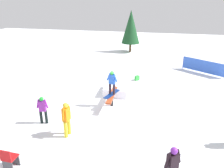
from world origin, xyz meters
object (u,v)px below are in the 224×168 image
bystander_black (172,166)px  folding_chair (9,159)px  backpack_on_snow (137,78)px  pine_tree_far (131,27)px  rail_feature (112,96)px  loose_snowboard_white (106,76)px  bystander_purple (43,109)px  main_rider_on_rail (112,83)px  bystander_orange (66,118)px

bystander_black → folding_chair: 5.48m
backpack_on_snow → pine_tree_far: bearing=-121.4°
rail_feature → loose_snowboard_white: size_ratio=1.50×
loose_snowboard_white → pine_tree_far: pine_tree_far is taller
bystander_purple → folding_chair: bearing=-94.9°
rail_feature → main_rider_on_rail: 0.76m
loose_snowboard_white → bystander_purple: bearing=74.1°
rail_feature → bystander_orange: bystander_orange is taller
backpack_on_snow → folding_chair: bearing=29.2°
rail_feature → backpack_on_snow: bearing=166.2°
rail_feature → main_rider_on_rail: bearing=0.0°
bystander_purple → pine_tree_far: size_ratio=0.30×
bystander_orange → backpack_on_snow: 8.06m
main_rider_on_rail → folding_chair: bearing=-6.1°
rail_feature → backpack_on_snow: rail_feature is taller
rail_feature → bystander_purple: size_ratio=1.68×
main_rider_on_rail → bystander_purple: size_ratio=1.05×
main_rider_on_rail → backpack_on_snow: main_rider_on_rail is taller
bystander_purple → backpack_on_snow: size_ratio=4.06×
bystander_orange → main_rider_on_rail: bearing=166.1°
main_rider_on_rail → bystander_black: (5.16, 3.13, -0.51)m
bystander_black → backpack_on_snow: 9.97m
loose_snowboard_white → folding_chair: 10.51m
rail_feature → folding_chair: (5.62, -2.32, -0.19)m
main_rider_on_rail → folding_chair: (5.62, -2.32, -0.95)m
main_rider_on_rail → backpack_on_snow: 4.74m
bystander_black → loose_snowboard_white: bearing=73.5°
rail_feature → bystander_purple: 3.77m
backpack_on_snow → bystander_orange: bearing=31.6°
bystander_purple → main_rider_on_rail: bearing=29.8°
bystander_orange → pine_tree_far: pine_tree_far is taller
bystander_black → backpack_on_snow: size_ratio=4.50×
rail_feature → bystander_purple: (2.56, -2.76, 0.17)m
main_rider_on_rail → bystander_purple: 3.81m
backpack_on_snow → rail_feature: bearing=36.1°
bystander_purple → backpack_on_snow: 7.96m
folding_chair → pine_tree_far: bearing=-92.5°
main_rider_on_rail → loose_snowboard_white: size_ratio=0.93×
bystander_orange → backpack_on_snow: bystander_orange is taller
bystander_black → pine_tree_far: 19.52m
pine_tree_far → folding_chair: bearing=-3.4°
backpack_on_snow → pine_tree_far: pine_tree_far is taller
bystander_purple → loose_snowboard_white: size_ratio=0.89×
pine_tree_far → rail_feature: bearing=4.9°
folding_chair → backpack_on_snow: 10.61m
bystander_purple → bystander_orange: bearing=-37.1°
bystander_purple → loose_snowboard_white: (-7.43, 1.08, -0.76)m
bystander_purple → folding_chair: size_ratio=1.57×
loose_snowboard_white → bystander_black: bearing=108.1°
rail_feature → bystander_black: bearing=27.7°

